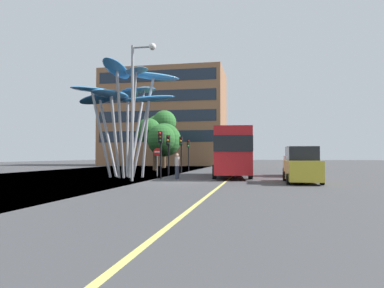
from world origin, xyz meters
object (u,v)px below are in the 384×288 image
at_px(traffic_light_kerb_far, 168,146).
at_px(car_parked_mid, 297,162).
at_px(no_entry_sign, 157,157).
at_px(pedestrian, 177,166).
at_px(car_parked_near, 302,166).
at_px(red_bus, 231,150).
at_px(street_lamp, 137,95).
at_px(traffic_light_opposite, 188,148).
at_px(traffic_light_island_mid, 181,147).
at_px(leaf_sculpture, 126,95).
at_px(traffic_light_kerb_near, 161,144).

relative_size(traffic_light_kerb_far, car_parked_mid, 0.81).
bearing_deg(no_entry_sign, pedestrian, -50.42).
bearing_deg(traffic_light_kerb_far, car_parked_near, -32.16).
xyz_separation_m(red_bus, street_lamp, (-5.51, -5.77, 3.40)).
bearing_deg(pedestrian, traffic_light_opposite, 97.65).
xyz_separation_m(traffic_light_island_mid, traffic_light_opposite, (-0.21, 4.48, -0.05)).
distance_m(car_parked_mid, pedestrian, 9.85).
bearing_deg(leaf_sculpture, traffic_light_kerb_far, 47.97).
relative_size(car_parked_near, pedestrian, 2.58).
bearing_deg(car_parked_near, pedestrian, 165.36).
bearing_deg(no_entry_sign, traffic_light_island_mid, 81.15).
relative_size(traffic_light_island_mid, car_parked_mid, 0.83).
height_order(traffic_light_kerb_far, traffic_light_island_mid, traffic_light_island_mid).
height_order(traffic_light_kerb_near, no_entry_sign, traffic_light_kerb_near).
xyz_separation_m(red_bus, traffic_light_kerb_near, (-4.60, -3.56, 0.33)).
relative_size(leaf_sculpture, pedestrian, 5.03).
distance_m(traffic_light_kerb_far, car_parked_mid, 10.28).
bearing_deg(traffic_light_island_mid, leaf_sculpture, -112.91).
distance_m(car_parked_near, street_lamp, 11.00).
distance_m(leaf_sculpture, car_parked_near, 13.72).
distance_m(traffic_light_kerb_near, traffic_light_island_mid, 8.16).
height_order(traffic_light_kerb_far, traffic_light_opposite, traffic_light_opposite).
height_order(leaf_sculpture, car_parked_mid, leaf_sculpture).
height_order(leaf_sculpture, traffic_light_kerb_far, leaf_sculpture).
bearing_deg(traffic_light_opposite, red_bus, -60.39).
height_order(traffic_light_island_mid, car_parked_near, traffic_light_island_mid).
distance_m(traffic_light_island_mid, traffic_light_opposite, 4.49).
height_order(traffic_light_kerb_far, no_entry_sign, traffic_light_kerb_far).
bearing_deg(traffic_light_island_mid, pedestrian, -79.55).
relative_size(traffic_light_island_mid, car_parked_near, 0.74).
bearing_deg(car_parked_near, traffic_light_island_mid, 133.86).
bearing_deg(traffic_light_kerb_near, traffic_light_island_mid, 92.47).
bearing_deg(traffic_light_kerb_far, street_lamp, -92.83).
bearing_deg(traffic_light_kerb_near, car_parked_mid, 29.43).
bearing_deg(traffic_light_kerb_far, leaf_sculpture, -132.03).
bearing_deg(car_parked_mid, traffic_light_island_mid, 164.46).
bearing_deg(no_entry_sign, street_lamp, -87.53).
xyz_separation_m(car_parked_near, street_lamp, (-10.04, -0.49, 4.46)).
relative_size(red_bus, traffic_light_island_mid, 2.94).
xyz_separation_m(car_parked_mid, no_entry_sign, (-10.71, -2.32, 0.39)).
bearing_deg(no_entry_sign, traffic_light_opposite, 86.54).
xyz_separation_m(traffic_light_island_mid, no_entry_sign, (-0.79, -5.07, -0.95)).
xyz_separation_m(car_parked_mid, pedestrian, (-8.49, -5.00, -0.20)).
distance_m(leaf_sculpture, traffic_light_kerb_near, 5.17).
distance_m(traffic_light_opposite, no_entry_sign, 9.62).
bearing_deg(traffic_light_kerb_far, traffic_light_opposite, 89.84).
bearing_deg(street_lamp, car_parked_mid, 35.94).
xyz_separation_m(traffic_light_kerb_near, traffic_light_opposite, (-0.56, 12.64, 0.00)).
height_order(traffic_light_opposite, street_lamp, street_lamp).
bearing_deg(car_parked_mid, traffic_light_opposite, 144.44).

